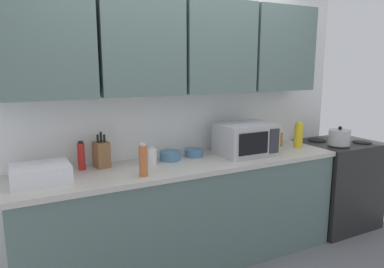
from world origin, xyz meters
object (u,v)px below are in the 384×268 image
at_px(kettle, 339,137).
at_px(bowl_ceramic_small, 170,156).
at_px(knife_block, 101,154).
at_px(bottle_amber_vinegar, 279,139).
at_px(microwave, 245,139).
at_px(bottle_white_jar, 152,156).
at_px(bowl_mixing_large, 194,153).
at_px(stove_range, 336,183).
at_px(bottle_spice_jar, 143,161).
at_px(dish_rack, 41,174).
at_px(bottle_red_sauce, 81,156).
at_px(bottle_yellow_mustard, 298,135).

relative_size(kettle, bowl_ceramic_small, 1.15).
bearing_deg(knife_block, bottle_amber_vinegar, -1.53).
height_order(kettle, microwave, microwave).
xyz_separation_m(bottle_white_jar, bowl_mixing_large, (0.42, 0.08, -0.03)).
height_order(knife_block, bottle_amber_vinegar, knife_block).
bearing_deg(microwave, stove_range, -0.58).
bearing_deg(bottle_amber_vinegar, kettle, -29.34).
relative_size(bottle_spice_jar, bowl_mixing_large, 1.46).
bearing_deg(knife_block, dish_rack, -159.01).
xyz_separation_m(bottle_red_sauce, bowl_mixing_large, (0.94, -0.03, -0.07)).
bearing_deg(bottle_spice_jar, bowl_mixing_large, 30.10).
relative_size(bottle_yellow_mustard, bottle_white_jar, 1.73).
relative_size(bottle_yellow_mustard, bowl_ceramic_small, 1.44).
distance_m(bottle_yellow_mustard, bowl_ceramic_small, 1.30).
xyz_separation_m(dish_rack, knife_block, (0.45, 0.17, 0.04)).
bearing_deg(stove_range, bottle_spice_jar, -175.54).
relative_size(bottle_amber_vinegar, bottle_white_jar, 1.05).
bearing_deg(bottle_spice_jar, bowl_ceramic_small, 42.35).
height_order(kettle, bottle_yellow_mustard, bottle_yellow_mustard).
bearing_deg(kettle, microwave, 171.43).
bearing_deg(knife_block, bottle_white_jar, -15.78).
bearing_deg(bottle_yellow_mustard, bottle_red_sauce, 174.71).
bearing_deg(bottle_yellow_mustard, kettle, -21.77).
xyz_separation_m(bottle_spice_jar, bowl_mixing_large, (0.58, 0.34, -0.08)).
height_order(bottle_white_jar, bowl_mixing_large, bottle_white_jar).
bearing_deg(stove_range, bottle_amber_vinegar, 167.76).
height_order(microwave, dish_rack, microwave).
height_order(microwave, bowl_mixing_large, microwave).
bearing_deg(microwave, bottle_yellow_mustard, 0.16).
bearing_deg(bottle_white_jar, microwave, -5.15).
distance_m(knife_block, bottle_yellow_mustard, 1.86).
relative_size(knife_block, bottle_red_sauce, 1.27).
distance_m(bottle_amber_vinegar, bowl_ceramic_small, 1.16).
xyz_separation_m(stove_range, bottle_amber_vinegar, (-0.68, 0.15, 0.52)).
distance_m(bowl_ceramic_small, bowl_mixing_large, 0.24).
relative_size(bottle_red_sauce, bowl_mixing_large, 1.34).
relative_size(dish_rack, bottle_spice_jar, 1.59).
xyz_separation_m(knife_block, bottle_yellow_mustard, (1.85, -0.18, 0.02)).
bearing_deg(microwave, bowl_mixing_large, 160.21).
bearing_deg(dish_rack, bottle_spice_jar, -16.08).
bearing_deg(microwave, kettle, -8.57).
distance_m(kettle, bowl_ceramic_small, 1.70).
relative_size(stove_range, knife_block, 3.25).
bearing_deg(kettle, stove_range, 39.47).
xyz_separation_m(kettle, bottle_spice_jar, (-2.02, -0.03, 0.03)).
height_order(stove_range, bottle_spice_jar, bottle_spice_jar).
bearing_deg(bottle_spice_jar, bottle_white_jar, 58.16).
relative_size(knife_block, bottle_spice_jar, 1.17).
height_order(stove_range, bowl_ceramic_small, bowl_ceramic_small).
relative_size(stove_range, bottle_white_jar, 6.29).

